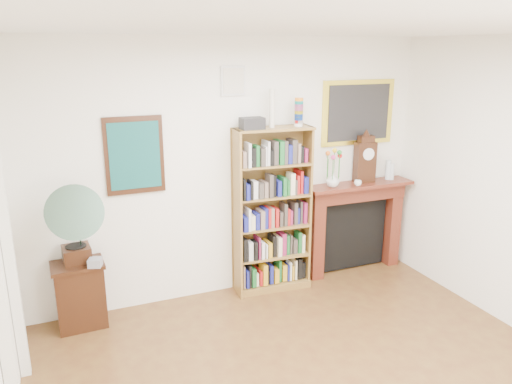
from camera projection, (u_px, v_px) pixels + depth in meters
room at (367, 255)px, 3.20m from camera, size 4.51×5.01×2.81m
door_casing at (2, 258)px, 3.49m from camera, size 0.08×1.02×2.17m
teal_poster at (135, 155)px, 4.94m from camera, size 0.58×0.04×0.78m
small_picture at (233, 81)px, 5.14m from camera, size 0.26×0.04×0.30m
gilt_painting at (358, 113)px, 5.82m from camera, size 0.95×0.04×0.75m
bookshelf at (273, 202)px, 5.51m from camera, size 0.88×0.37×2.15m
side_cabinet at (80, 295)px, 4.91m from camera, size 0.50×0.37×0.67m
fireplace at (354, 219)px, 6.10m from camera, size 1.35×0.36×1.13m
gramophone at (73, 220)px, 4.60m from camera, size 0.55×0.67×0.84m
cd_stack at (95, 262)px, 4.74m from camera, size 0.15×0.15×0.08m
mantel_clock at (365, 160)px, 5.90m from camera, size 0.25×0.16×0.56m
flower_vase at (333, 180)px, 5.75m from camera, size 0.20×0.20×0.16m
teacup at (358, 183)px, 5.80m from camera, size 0.11×0.11×0.07m
bottle_left at (388, 170)px, 6.06m from camera, size 0.07×0.07×0.24m
bottle_right at (392, 172)px, 6.06m from camera, size 0.06×0.06×0.20m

